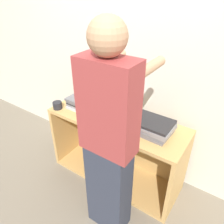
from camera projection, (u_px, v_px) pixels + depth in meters
ground_plane at (103, 189)px, 2.36m from camera, size 12.00×12.00×0.00m
wall_back at (137, 66)px, 2.17m from camera, size 8.00×0.05×2.40m
cart at (120, 145)px, 2.40m from camera, size 1.41×0.51×0.77m
laptop_open at (119, 112)px, 2.15m from camera, size 0.35×0.31×0.27m
laptop_stack_left at (86, 103)px, 2.30m from camera, size 0.36×0.28×0.12m
laptop_stack_right at (152, 127)px, 1.93m from camera, size 0.37×0.28×0.12m
person at (109, 144)px, 1.60m from camera, size 0.40×0.54×1.79m
mug at (57, 105)px, 2.30m from camera, size 0.10×0.10×0.08m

